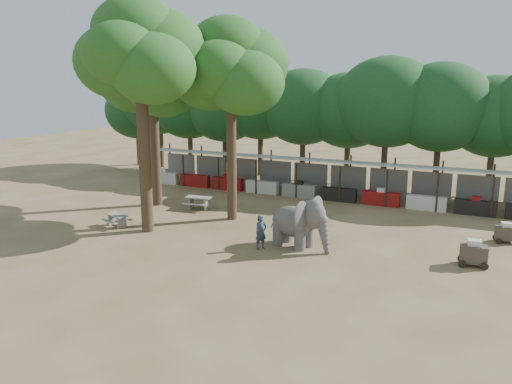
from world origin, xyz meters
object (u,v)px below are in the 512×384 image
at_px(picnic_table_near, 117,219).
at_px(yard_tree_back, 230,68).
at_px(picnic_table_far, 199,201).
at_px(cart_front, 474,253).
at_px(cart_back, 506,233).
at_px(yard_tree_center, 140,53).
at_px(handler, 261,232).
at_px(yard_tree_left, 152,75).
at_px(elephant, 300,222).

bearing_deg(picnic_table_near, yard_tree_back, 59.06).
relative_size(picnic_table_far, cart_front, 1.38).
bearing_deg(picnic_table_far, cart_back, -5.42).
height_order(yard_tree_center, handler, yard_tree_center).
relative_size(yard_tree_back, picnic_table_near, 6.83).
relative_size(yard_tree_back, cart_back, 9.59).
bearing_deg(cart_back, cart_front, -122.27).
bearing_deg(yard_tree_back, yard_tree_left, 170.54).
height_order(elephant, cart_back, elephant).
bearing_deg(elephant, yard_tree_left, 173.16).
bearing_deg(yard_tree_back, elephant, -31.18).
height_order(yard_tree_left, yard_tree_back, yard_tree_back).
bearing_deg(picnic_table_far, yard_tree_left, 170.90).
bearing_deg(cart_front, handler, -175.07).
xyz_separation_m(yard_tree_back, elephant, (5.44, -3.29, -7.29)).
height_order(yard_tree_back, cart_back, yard_tree_back).
height_order(yard_tree_left, yard_tree_center, yard_tree_center).
relative_size(picnic_table_near, picnic_table_far, 0.94).
relative_size(yard_tree_center, handler, 7.33).
xyz_separation_m(yard_tree_back, cart_back, (14.48, 1.73, -8.04)).
relative_size(elephant, handler, 2.05).
xyz_separation_m(picnic_table_near, cart_back, (19.40, 5.95, 0.06)).
xyz_separation_m(handler, cart_front, (9.29, 1.83, -0.24)).
bearing_deg(yard_tree_center, handler, -2.50).
distance_m(elephant, handler, 1.94).
distance_m(handler, picnic_table_near, 8.76).
height_order(yard_tree_left, handler, yard_tree_left).
xyz_separation_m(picnic_table_near, cart_front, (18.05, 1.75, 0.14)).
bearing_deg(cart_back, elephant, -165.40).
bearing_deg(handler, yard_tree_center, 121.61).
distance_m(yard_tree_back, picnic_table_far, 8.55).
bearing_deg(cart_back, picnic_table_far, 168.19).
bearing_deg(yard_tree_left, cart_back, 2.05).
xyz_separation_m(yard_tree_left, yard_tree_back, (6.00, -1.00, 0.34)).
relative_size(yard_tree_left, yard_tree_back, 0.97).
distance_m(yard_tree_left, picnic_table_far, 8.32).
relative_size(yard_tree_center, cart_front, 9.33).
distance_m(yard_tree_center, elephant, 11.62).
bearing_deg(yard_tree_left, yard_tree_back, -9.46).
distance_m(yard_tree_back, elephant, 9.67).
bearing_deg(handler, picnic_table_near, 123.58).
relative_size(yard_tree_left, picnic_table_far, 6.21).
relative_size(handler, cart_back, 1.39).
height_order(yard_tree_back, picnic_table_near, yard_tree_back).
bearing_deg(yard_tree_left, picnic_table_far, -1.07).
bearing_deg(yard_tree_back, handler, -48.24).
xyz_separation_m(yard_tree_left, cart_back, (20.48, 0.73, -7.70)).
bearing_deg(yard_tree_left, picnic_table_near, -78.26).
height_order(yard_tree_back, cart_front, yard_tree_back).
bearing_deg(elephant, picnic_table_near, -161.15).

